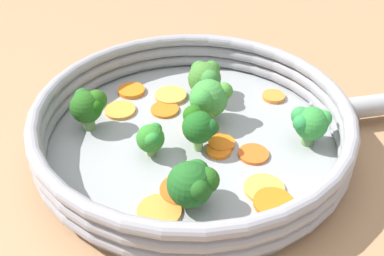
% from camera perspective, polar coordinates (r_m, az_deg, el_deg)
% --- Properties ---
extents(ground_plane, '(4.00, 4.00, 0.00)m').
position_cam_1_polar(ground_plane, '(0.55, -0.00, -2.14)').
color(ground_plane, '#9E734F').
extents(skillet, '(0.36, 0.36, 0.01)m').
position_cam_1_polar(skillet, '(0.55, -0.00, -1.70)').
color(skillet, '#939699').
rests_on(skillet, ground_plane).
extents(skillet_rim_wall, '(0.37, 0.37, 0.05)m').
position_cam_1_polar(skillet_rim_wall, '(0.53, -0.00, 0.86)').
color(skillet_rim_wall, gray).
rests_on(skillet_rim_wall, skillet).
extents(skillet_rivet_left, '(0.01, 0.01, 0.01)m').
position_cam_1_polar(skillet_rivet_left, '(0.57, 17.59, -0.58)').
color(skillet_rivet_left, '#979395').
rests_on(skillet_rivet_left, skillet).
extents(skillet_rivet_right, '(0.01, 0.01, 0.01)m').
position_cam_1_polar(skillet_rivet_right, '(0.61, 15.06, 2.95)').
color(skillet_rivet_right, '#92949B').
rests_on(skillet_rivet_right, skillet).
extents(carrot_slice_0, '(0.06, 0.06, 0.00)m').
position_cam_1_polar(carrot_slice_0, '(0.47, -1.35, -7.87)').
color(carrot_slice_0, '#D85C1C').
rests_on(carrot_slice_0, skillet).
extents(carrot_slice_1, '(0.06, 0.06, 0.00)m').
position_cam_1_polar(carrot_slice_1, '(0.47, 10.32, -9.34)').
color(carrot_slice_1, orange).
rests_on(carrot_slice_1, skillet).
extents(carrot_slice_2, '(0.03, 0.03, 0.00)m').
position_cam_1_polar(carrot_slice_2, '(0.52, 3.41, -2.86)').
color(carrot_slice_2, orange).
rests_on(carrot_slice_2, skillet).
extents(carrot_slice_3, '(0.05, 0.05, 0.01)m').
position_cam_1_polar(carrot_slice_3, '(0.63, -7.69, 4.73)').
color(carrot_slice_3, orange).
rests_on(carrot_slice_3, skillet).
extents(carrot_slice_4, '(0.06, 0.06, 0.00)m').
position_cam_1_polar(carrot_slice_4, '(0.59, -9.36, 2.02)').
color(carrot_slice_4, orange).
rests_on(carrot_slice_4, skillet).
extents(carrot_slice_5, '(0.04, 0.04, 0.01)m').
position_cam_1_polar(carrot_slice_5, '(0.60, 2.56, 3.55)').
color(carrot_slice_5, orange).
rests_on(carrot_slice_5, skillet).
extents(carrot_slice_6, '(0.06, 0.06, 0.00)m').
position_cam_1_polar(carrot_slice_6, '(0.46, -4.19, -10.48)').
color(carrot_slice_6, orange).
rests_on(carrot_slice_6, skillet).
extents(carrot_slice_7, '(0.06, 0.06, 0.01)m').
position_cam_1_polar(carrot_slice_7, '(0.61, -2.72, 4.13)').
color(carrot_slice_7, '#EF9840').
rests_on(carrot_slice_7, skillet).
extents(carrot_slice_8, '(0.06, 0.06, 0.01)m').
position_cam_1_polar(carrot_slice_8, '(0.56, 0.85, 0.21)').
color(carrot_slice_8, gold).
rests_on(carrot_slice_8, skillet).
extents(carrot_slice_9, '(0.05, 0.05, 0.00)m').
position_cam_1_polar(carrot_slice_9, '(0.59, -3.47, 2.35)').
color(carrot_slice_9, orange).
rests_on(carrot_slice_9, skillet).
extents(carrot_slice_10, '(0.05, 0.05, 0.00)m').
position_cam_1_polar(carrot_slice_10, '(0.52, 7.80, -3.30)').
color(carrot_slice_10, orange).
rests_on(carrot_slice_10, skillet).
extents(carrot_slice_11, '(0.04, 0.04, 0.01)m').
position_cam_1_polar(carrot_slice_11, '(0.53, 3.76, -1.98)').
color(carrot_slice_11, orange).
rests_on(carrot_slice_11, skillet).
extents(carrot_slice_12, '(0.04, 0.04, 0.01)m').
position_cam_1_polar(carrot_slice_12, '(0.62, 10.32, 3.96)').
color(carrot_slice_12, orange).
rests_on(carrot_slice_12, skillet).
extents(carrot_slice_13, '(0.05, 0.05, 0.00)m').
position_cam_1_polar(carrot_slice_13, '(0.48, 9.15, -7.61)').
color(carrot_slice_13, '#F19D3F').
rests_on(carrot_slice_13, skillet).
extents(broccoli_floret_0, '(0.04, 0.04, 0.05)m').
position_cam_1_polar(broccoli_floret_0, '(0.55, -13.02, 2.78)').
color(broccoli_floret_0, '#6E9755').
rests_on(broccoli_floret_0, skillet).
extents(broccoli_floret_1, '(0.05, 0.05, 0.06)m').
position_cam_1_polar(broccoli_floret_1, '(0.55, 2.43, 3.65)').
color(broccoli_floret_1, '#78A25E').
rests_on(broccoli_floret_1, skillet).
extents(broccoli_floret_2, '(0.05, 0.05, 0.05)m').
position_cam_1_polar(broccoli_floret_2, '(0.60, 1.70, 6.47)').
color(broccoli_floret_2, '#87A366').
rests_on(broccoli_floret_2, skillet).
extents(broccoli_floret_3, '(0.05, 0.05, 0.05)m').
position_cam_1_polar(broccoli_floret_3, '(0.44, 0.16, -6.99)').
color(broccoli_floret_3, '#68934E').
rests_on(broccoli_floret_3, skillet).
extents(broccoli_floret_4, '(0.05, 0.04, 0.05)m').
position_cam_1_polar(broccoli_floret_4, '(0.51, 0.87, 0.29)').
color(broccoli_floret_4, '#7DB15D').
rests_on(broccoli_floret_4, skillet).
extents(broccoli_floret_5, '(0.05, 0.04, 0.05)m').
position_cam_1_polar(broccoli_floret_5, '(0.53, 14.76, 0.66)').
color(broccoli_floret_5, '#5C8649').
rests_on(broccoli_floret_5, skillet).
extents(broccoli_floret_6, '(0.03, 0.04, 0.04)m').
position_cam_1_polar(broccoli_floret_6, '(0.51, -5.21, -1.30)').
color(broccoli_floret_6, '#709350').
rests_on(broccoli_floret_6, skillet).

